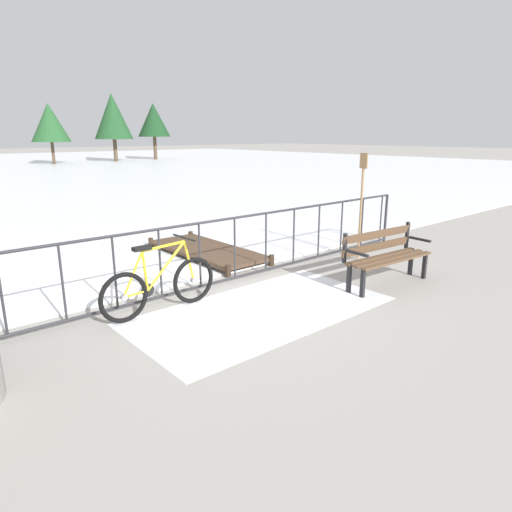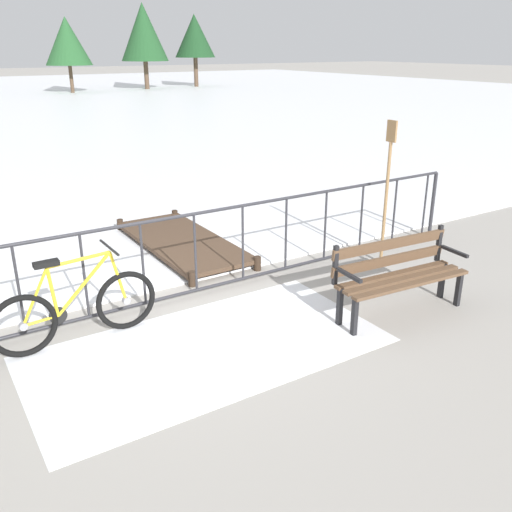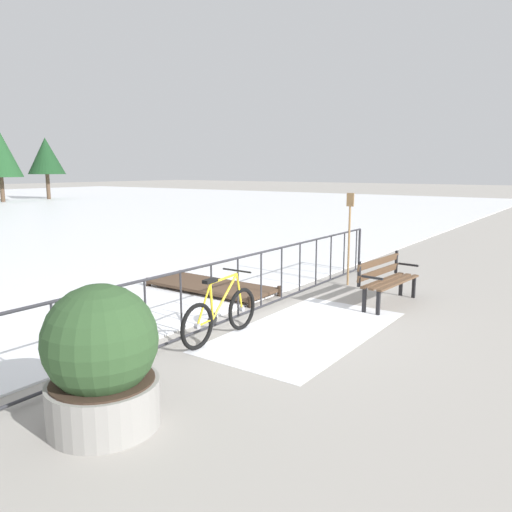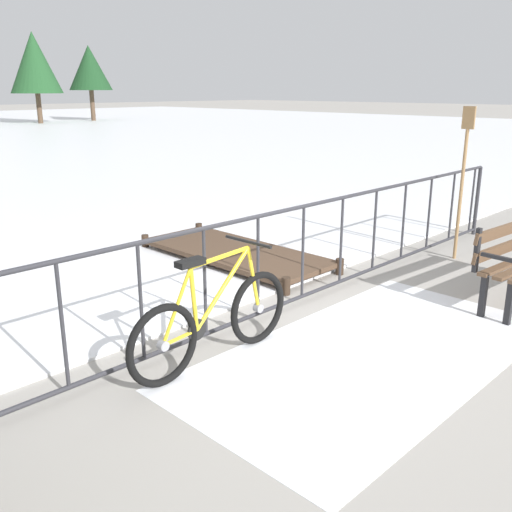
{
  "view_description": "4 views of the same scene",
  "coord_description": "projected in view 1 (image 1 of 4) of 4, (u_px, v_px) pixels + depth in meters",
  "views": [
    {
      "loc": [
        -3.93,
        -5.45,
        2.31
      ],
      "look_at": [
        0.08,
        -0.81,
        0.65
      ],
      "focal_mm": 31.57,
      "sensor_mm": 36.0,
      "label": 1
    },
    {
      "loc": [
        -2.38,
        -5.6,
        2.88
      ],
      "look_at": [
        0.79,
        -0.63,
        0.64
      ],
      "focal_mm": 38.75,
      "sensor_mm": 36.0,
      "label": 2
    },
    {
      "loc": [
        -6.58,
        -4.81,
        2.47
      ],
      "look_at": [
        0.6,
        0.3,
        0.92
      ],
      "focal_mm": 34.67,
      "sensor_mm": 36.0,
      "label": 3
    },
    {
      "loc": [
        -4.0,
        -3.58,
        2.19
      ],
      "look_at": [
        0.02,
        0.37,
        0.51
      ],
      "focal_mm": 39.6,
      "sensor_mm": 36.0,
      "label": 4
    }
  ],
  "objects": [
    {
      "name": "ground_plane",
      "position": [
        219.0,
        286.0,
        7.06
      ],
      "size": [
        160.0,
        160.0,
        0.0
      ],
      "primitive_type": "plane",
      "color": "#9E9991"
    },
    {
      "name": "snow_patch",
      "position": [
        262.0,
        310.0,
        6.09
      ],
      "size": [
        3.57,
        1.85,
        0.01
      ],
      "primitive_type": "cube",
      "color": "white",
      "rests_on": "ground"
    },
    {
      "name": "railing_fence",
      "position": [
        218.0,
        252.0,
        6.92
      ],
      "size": [
        9.06,
        0.06,
        1.07
      ],
      "color": "#2D2D33",
      "rests_on": "ground"
    },
    {
      "name": "bicycle_near_railing",
      "position": [
        160.0,
        286.0,
        5.96
      ],
      "size": [
        1.71,
        0.52,
        0.97
      ],
      "color": "black",
      "rests_on": "ground"
    },
    {
      "name": "park_bench",
      "position": [
        385.0,
        253.0,
        7.07
      ],
      "size": [
        1.63,
        0.6,
        0.89
      ],
      "color": "brown",
      "rests_on": "ground"
    },
    {
      "name": "oar_upright",
      "position": [
        361.0,
        199.0,
        8.41
      ],
      "size": [
        0.04,
        0.16,
        1.98
      ],
      "color": "#937047",
      "rests_on": "ground"
    },
    {
      "name": "wooden_dock",
      "position": [
        207.0,
        250.0,
        8.8
      ],
      "size": [
        1.1,
        2.77,
        0.2
      ],
      "color": "#4C3828",
      "rests_on": "ground"
    },
    {
      "name": "tree_far_west",
      "position": [
        50.0,
        123.0,
        34.55
      ],
      "size": [
        2.9,
        2.9,
        4.61
      ],
      "color": "brown",
      "rests_on": "ground"
    },
    {
      "name": "tree_west_mid",
      "position": [
        113.0,
        117.0,
        38.11
      ],
      "size": [
        3.21,
        3.21,
        5.62
      ],
      "color": "brown",
      "rests_on": "ground"
    },
    {
      "name": "tree_far_east",
      "position": [
        154.0,
        120.0,
        41.14
      ],
      "size": [
        2.93,
        2.93,
        5.03
      ],
      "color": "brown",
      "rests_on": "ground"
    }
  ]
}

